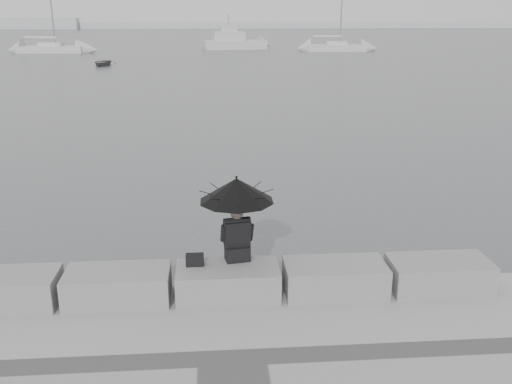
{
  "coord_description": "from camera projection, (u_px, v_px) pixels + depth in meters",
  "views": [
    {
      "loc": [
        -0.19,
        -8.53,
        4.81
      ],
      "look_at": [
        0.71,
        3.0,
        1.11
      ],
      "focal_mm": 40.0,
      "sensor_mm": 36.0,
      "label": 1
    }
  ],
  "objects": [
    {
      "name": "ground",
      "position": [
        228.0,
        310.0,
        9.58
      ],
      "size": [
        360.0,
        360.0,
        0.0
      ],
      "primitive_type": "plane",
      "color": "#47494C",
      "rests_on": "ground"
    },
    {
      "name": "stone_block_far_left",
      "position": [
        5.0,
        290.0,
        8.67
      ],
      "size": [
        1.6,
        0.8,
        0.5
      ],
      "primitive_type": "cube",
      "color": "slate",
      "rests_on": "promenade"
    },
    {
      "name": "stone_block_left",
      "position": [
        118.0,
        286.0,
        8.8
      ],
      "size": [
        1.6,
        0.8,
        0.5
      ],
      "primitive_type": "cube",
      "color": "slate",
      "rests_on": "promenade"
    },
    {
      "name": "stone_block_centre",
      "position": [
        228.0,
        282.0,
        8.92
      ],
      "size": [
        1.6,
        0.8,
        0.5
      ],
      "primitive_type": "cube",
      "color": "slate",
      "rests_on": "promenade"
    },
    {
      "name": "stone_block_right",
      "position": [
        335.0,
        278.0,
        9.05
      ],
      "size": [
        1.6,
        0.8,
        0.5
      ],
      "primitive_type": "cube",
      "color": "slate",
      "rests_on": "promenade"
    },
    {
      "name": "stone_block_far_right",
      "position": [
        439.0,
        275.0,
        9.18
      ],
      "size": [
        1.6,
        0.8,
        0.5
      ],
      "primitive_type": "cube",
      "color": "slate",
      "rests_on": "promenade"
    },
    {
      "name": "seated_person",
      "position": [
        237.0,
        200.0,
        8.84
      ],
      "size": [
        1.19,
        1.19,
        1.39
      ],
      "rotation": [
        0.0,
        0.0,
        0.17
      ],
      "color": "black",
      "rests_on": "stone_block_centre"
    },
    {
      "name": "bag",
      "position": [
        195.0,
        260.0,
        8.9
      ],
      "size": [
        0.28,
        0.16,
        0.18
      ],
      "primitive_type": "cube",
      "color": "black",
      "rests_on": "stone_block_centre"
    },
    {
      "name": "distant_landmass",
      "position": [
        181.0,
        25.0,
        155.42
      ],
      "size": [
        180.0,
        8.0,
        2.8
      ],
      "color": "#AEB0B3",
      "rests_on": "ground"
    },
    {
      "name": "sailboat_left",
      "position": [
        52.0,
        48.0,
        66.88
      ],
      "size": [
        7.83,
        3.11,
        12.9
      ],
      "rotation": [
        0.0,
        0.0,
        -0.1
      ],
      "color": "#BBBBBD",
      "rests_on": "ground"
    },
    {
      "name": "sailboat_right",
      "position": [
        336.0,
        47.0,
        69.56
      ],
      "size": [
        7.29,
        3.03,
        12.9
      ],
      "rotation": [
        0.0,
        0.0,
        -0.09
      ],
      "color": "#BBBBBD",
      "rests_on": "ground"
    },
    {
      "name": "motor_cruiser",
      "position": [
        235.0,
        42.0,
        73.0
      ],
      "size": [
        8.29,
        3.96,
        4.5
      ],
      "rotation": [
        0.0,
        0.0,
        0.15
      ],
      "color": "#BBBBBD",
      "rests_on": "ground"
    },
    {
      "name": "dinghy",
      "position": [
        102.0,
        63.0,
        51.63
      ],
      "size": [
        3.17,
        1.7,
        0.51
      ],
      "primitive_type": "imported",
      "rotation": [
        0.0,
        0.0,
        -0.14
      ],
      "color": "slate",
      "rests_on": "ground"
    }
  ]
}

